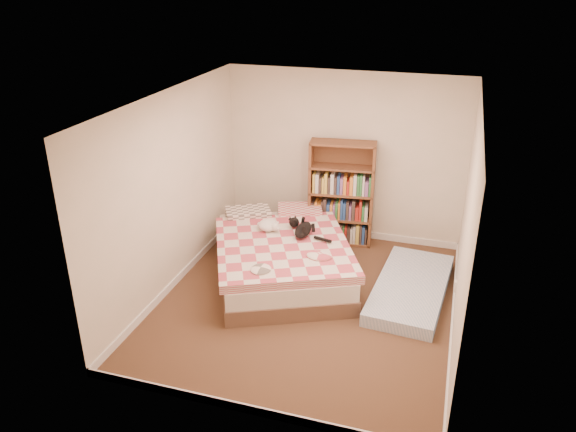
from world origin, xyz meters
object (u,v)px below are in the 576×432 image
(black_cat, at_px, (304,229))
(white_dog, at_px, (269,225))
(floor_mattress, at_px, (411,288))
(bed, at_px, (282,255))
(bookshelf, at_px, (341,206))

(black_cat, distance_m, white_dog, 0.49)
(black_cat, bearing_deg, floor_mattress, -54.80)
(bed, distance_m, black_cat, 0.46)
(bed, relative_size, bookshelf, 1.76)
(bed, distance_m, white_dog, 0.44)
(bookshelf, height_order, floor_mattress, bookshelf)
(bookshelf, distance_m, black_cat, 1.05)
(floor_mattress, relative_size, white_dog, 4.94)
(bed, xyz_separation_m, floor_mattress, (1.71, -0.02, -0.19))
(bookshelf, bearing_deg, bed, -120.69)
(bed, height_order, floor_mattress, bed)
(floor_mattress, distance_m, black_cat, 1.57)
(white_dog, bearing_deg, bookshelf, 32.85)
(bed, bearing_deg, black_cat, 10.94)
(black_cat, xyz_separation_m, white_dog, (-0.49, -0.03, -0.00))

